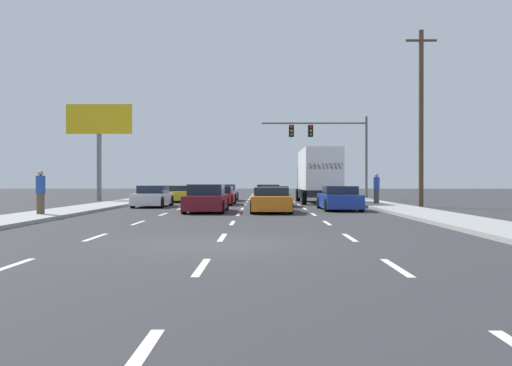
{
  "coord_description": "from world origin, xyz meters",
  "views": [
    {
      "loc": [
        1.05,
        -12.91,
        1.51
      ],
      "look_at": [
        0.7,
        20.98,
        1.39
      ],
      "focal_mm": 38.1,
      "sensor_mm": 36.0,
      "label": 1
    }
  ],
  "objects_px": {
    "car_white": "(153,197)",
    "box_truck": "(318,173)",
    "traffic_signal_mast": "(323,138)",
    "roadside_billboard": "(99,130)",
    "car_silver": "(225,193)",
    "car_navy": "(268,194)",
    "utility_pole_mid": "(421,116)",
    "car_blue": "(339,199)",
    "car_maroon": "(207,199)",
    "pedestrian_mid_block": "(41,192)",
    "car_green": "(275,197)",
    "car_orange": "(271,201)",
    "car_yellow": "(179,194)",
    "car_red": "(220,196)",
    "pedestrian_near_corner": "(377,188)"
  },
  "relations": [
    {
      "from": "car_white",
      "to": "traffic_signal_mast",
      "type": "bearing_deg",
      "value": 48.63
    },
    {
      "from": "car_green",
      "to": "box_truck",
      "type": "bearing_deg",
      "value": 55.39
    },
    {
      "from": "car_orange",
      "to": "pedestrian_near_corner",
      "type": "bearing_deg",
      "value": 46.67
    },
    {
      "from": "car_white",
      "to": "car_green",
      "type": "relative_size",
      "value": 1.02
    },
    {
      "from": "car_yellow",
      "to": "pedestrian_near_corner",
      "type": "height_order",
      "value": "pedestrian_near_corner"
    },
    {
      "from": "traffic_signal_mast",
      "to": "utility_pole_mid",
      "type": "distance_m",
      "value": 13.68
    },
    {
      "from": "car_orange",
      "to": "pedestrian_mid_block",
      "type": "distance_m",
      "value": 10.41
    },
    {
      "from": "car_yellow",
      "to": "pedestrian_mid_block",
      "type": "bearing_deg",
      "value": -100.28
    },
    {
      "from": "car_orange",
      "to": "pedestrian_mid_block",
      "type": "xyz_separation_m",
      "value": [
        -9.68,
        -3.78,
        0.49
      ]
    },
    {
      "from": "utility_pole_mid",
      "to": "roadside_billboard",
      "type": "distance_m",
      "value": 23.74
    },
    {
      "from": "car_yellow",
      "to": "traffic_signal_mast",
      "type": "height_order",
      "value": "traffic_signal_mast"
    },
    {
      "from": "car_maroon",
      "to": "car_silver",
      "type": "bearing_deg",
      "value": 90.5
    },
    {
      "from": "car_green",
      "to": "utility_pole_mid",
      "type": "xyz_separation_m",
      "value": [
        8.51,
        -0.78,
        4.73
      ]
    },
    {
      "from": "car_maroon",
      "to": "car_blue",
      "type": "xyz_separation_m",
      "value": [
        6.72,
        1.75,
        -0.04
      ]
    },
    {
      "from": "car_navy",
      "to": "pedestrian_near_corner",
      "type": "xyz_separation_m",
      "value": [
        6.54,
        -7.08,
        0.5
      ]
    },
    {
      "from": "car_blue",
      "to": "roadside_billboard",
      "type": "xyz_separation_m",
      "value": [
        -16.45,
        13.11,
        4.84
      ]
    },
    {
      "from": "car_silver",
      "to": "roadside_billboard",
      "type": "relative_size",
      "value": 0.56
    },
    {
      "from": "pedestrian_near_corner",
      "to": "car_silver",
      "type": "bearing_deg",
      "value": 140.06
    },
    {
      "from": "pedestrian_mid_block",
      "to": "car_yellow",
      "type": "bearing_deg",
      "value": 79.72
    },
    {
      "from": "car_white",
      "to": "box_truck",
      "type": "height_order",
      "value": "box_truck"
    },
    {
      "from": "roadside_billboard",
      "to": "car_navy",
      "type": "bearing_deg",
      "value": -4.15
    },
    {
      "from": "car_blue",
      "to": "pedestrian_mid_block",
      "type": "relative_size",
      "value": 2.4
    },
    {
      "from": "car_white",
      "to": "car_blue",
      "type": "height_order",
      "value": "car_blue"
    },
    {
      "from": "traffic_signal_mast",
      "to": "pedestrian_near_corner",
      "type": "distance_m",
      "value": 12.29
    },
    {
      "from": "car_orange",
      "to": "car_red",
      "type": "bearing_deg",
      "value": 110.43
    },
    {
      "from": "traffic_signal_mast",
      "to": "car_navy",
      "type": "bearing_deg",
      "value": -136.21
    },
    {
      "from": "utility_pole_mid",
      "to": "traffic_signal_mast",
      "type": "bearing_deg",
      "value": 108.11
    },
    {
      "from": "car_green",
      "to": "roadside_billboard",
      "type": "height_order",
      "value": "roadside_billboard"
    },
    {
      "from": "box_truck",
      "to": "pedestrian_mid_block",
      "type": "bearing_deg",
      "value": -132.24
    },
    {
      "from": "car_yellow",
      "to": "utility_pole_mid",
      "type": "distance_m",
      "value": 18.03
    },
    {
      "from": "car_maroon",
      "to": "pedestrian_near_corner",
      "type": "relative_size",
      "value": 2.48
    },
    {
      "from": "box_truck",
      "to": "car_yellow",
      "type": "bearing_deg",
      "value": 163.46
    },
    {
      "from": "roadside_billboard",
      "to": "car_silver",
      "type": "bearing_deg",
      "value": 1.42
    },
    {
      "from": "car_yellow",
      "to": "box_truck",
      "type": "height_order",
      "value": "box_truck"
    },
    {
      "from": "car_green",
      "to": "pedestrian_near_corner",
      "type": "xyz_separation_m",
      "value": [
        6.25,
        0.79,
        0.51
      ]
    },
    {
      "from": "car_maroon",
      "to": "car_navy",
      "type": "distance_m",
      "value": 14.29
    },
    {
      "from": "roadside_billboard",
      "to": "pedestrian_mid_block",
      "type": "distance_m",
      "value": 19.55
    },
    {
      "from": "car_navy",
      "to": "pedestrian_mid_block",
      "type": "height_order",
      "value": "pedestrian_mid_block"
    },
    {
      "from": "car_blue",
      "to": "pedestrian_mid_block",
      "type": "distance_m",
      "value": 14.43
    },
    {
      "from": "car_red",
      "to": "box_truck",
      "type": "bearing_deg",
      "value": 17.97
    },
    {
      "from": "car_blue",
      "to": "pedestrian_near_corner",
      "type": "distance_m",
      "value": 5.93
    },
    {
      "from": "car_navy",
      "to": "utility_pole_mid",
      "type": "relative_size",
      "value": 0.45
    },
    {
      "from": "car_green",
      "to": "car_orange",
      "type": "distance_m",
      "value": 6.2
    },
    {
      "from": "car_yellow",
      "to": "car_red",
      "type": "distance_m",
      "value": 6.08
    },
    {
      "from": "car_yellow",
      "to": "car_maroon",
      "type": "height_order",
      "value": "car_maroon"
    },
    {
      "from": "car_silver",
      "to": "car_orange",
      "type": "distance_m",
      "value": 15.59
    },
    {
      "from": "car_navy",
      "to": "roadside_billboard",
      "type": "xyz_separation_m",
      "value": [
        -12.92,
        0.94,
        4.85
      ]
    },
    {
      "from": "box_truck",
      "to": "traffic_signal_mast",
      "type": "bearing_deg",
      "value": 81.08
    },
    {
      "from": "car_maroon",
      "to": "pedestrian_mid_block",
      "type": "height_order",
      "value": "pedestrian_mid_block"
    },
    {
      "from": "car_maroon",
      "to": "roadside_billboard",
      "type": "xyz_separation_m",
      "value": [
        -9.73,
        14.86,
        4.8
      ]
    }
  ]
}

